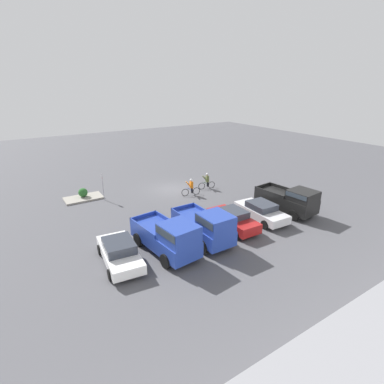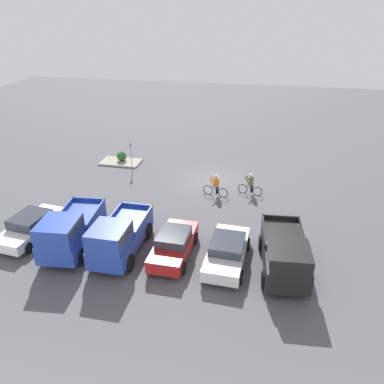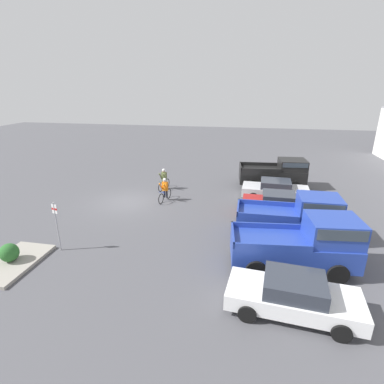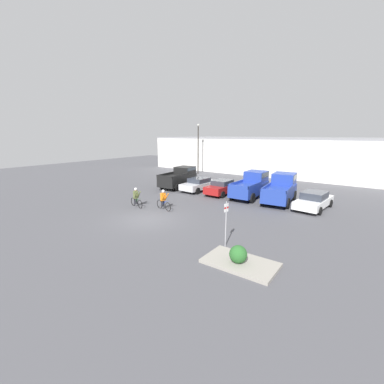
% 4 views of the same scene
% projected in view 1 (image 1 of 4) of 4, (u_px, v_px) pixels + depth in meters
% --- Properties ---
extents(ground_plane, '(80.00, 80.00, 0.00)m').
position_uv_depth(ground_plane, '(172.00, 189.00, 29.72)').
color(ground_plane, '#4C4C51').
extents(pickup_truck_0, '(2.55, 5.06, 2.19)m').
position_uv_depth(pickup_truck_0, '(290.00, 199.00, 23.98)').
color(pickup_truck_0, black).
rests_on(pickup_truck_0, ground_plane).
extents(sedan_0, '(2.16, 4.51, 1.36)m').
position_uv_depth(sedan_0, '(261.00, 211.00, 22.92)').
color(sedan_0, silver).
rests_on(sedan_0, ground_plane).
extents(sedan_1, '(1.97, 4.28, 1.43)m').
position_uv_depth(sedan_1, '(233.00, 219.00, 21.50)').
color(sedan_1, maroon).
rests_on(sedan_1, ground_plane).
extents(pickup_truck_1, '(2.16, 4.96, 2.35)m').
position_uv_depth(pickup_truck_1, '(206.00, 225.00, 19.43)').
color(pickup_truck_1, '#233D9E').
rests_on(pickup_truck_1, ground_plane).
extents(pickup_truck_2, '(2.62, 5.30, 2.38)m').
position_uv_depth(pickup_truck_2, '(169.00, 236.00, 18.03)').
color(pickup_truck_2, '#233D9E').
rests_on(pickup_truck_2, ground_plane).
extents(sedan_2, '(2.34, 4.63, 1.39)m').
position_uv_depth(sedan_2, '(120.00, 252.00, 17.38)').
color(sedan_2, white).
rests_on(sedan_2, ground_plane).
extents(cyclist_0, '(1.81, 0.55, 1.64)m').
position_uv_depth(cyclist_0, '(191.00, 187.00, 27.86)').
color(cyclist_0, black).
rests_on(cyclist_0, ground_plane).
extents(cyclist_1, '(1.73, 0.54, 1.63)m').
position_uv_depth(cyclist_1, '(207.00, 181.00, 29.62)').
color(cyclist_1, black).
rests_on(cyclist_1, ground_plane).
extents(fire_lane_sign, '(0.09, 0.30, 2.46)m').
position_uv_depth(fire_lane_sign, '(103.00, 184.00, 26.44)').
color(fire_lane_sign, '#9E9EA3').
rests_on(fire_lane_sign, ground_plane).
extents(curb_island, '(3.29, 1.93, 0.15)m').
position_uv_depth(curb_island, '(84.00, 198.00, 27.20)').
color(curb_island, gray).
rests_on(curb_island, ground_plane).
extents(shrub, '(0.81, 0.81, 0.81)m').
position_uv_depth(shrub, '(83.00, 193.00, 27.18)').
color(shrub, '#286028').
rests_on(shrub, curb_island).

